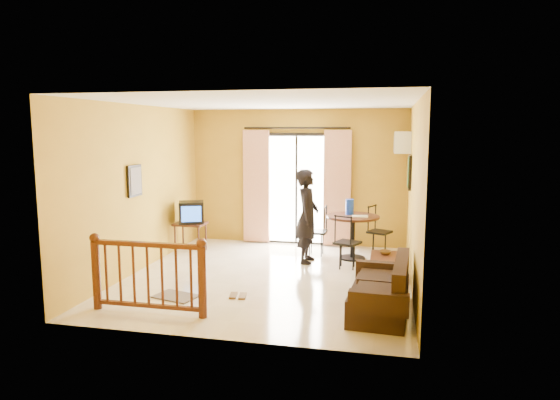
% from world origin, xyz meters
% --- Properties ---
extents(ground, '(5.00, 5.00, 0.00)m').
position_xyz_m(ground, '(0.00, 0.00, 0.00)').
color(ground, beige).
rests_on(ground, ground).
extents(room_shell, '(5.00, 5.00, 5.00)m').
position_xyz_m(room_shell, '(0.00, 0.00, 1.70)').
color(room_shell, white).
rests_on(room_shell, ground).
extents(balcony_door, '(2.25, 0.14, 2.46)m').
position_xyz_m(balcony_door, '(0.00, 2.43, 1.19)').
color(balcony_door, black).
rests_on(balcony_door, ground).
extents(tv_table, '(0.58, 0.48, 0.58)m').
position_xyz_m(tv_table, '(-1.90, 1.32, 0.50)').
color(tv_table, black).
rests_on(tv_table, ground).
extents(television, '(0.59, 0.56, 0.42)m').
position_xyz_m(television, '(-1.87, 1.32, 0.79)').
color(television, black).
rests_on(television, tv_table).
extents(picture_left, '(0.05, 0.42, 0.52)m').
position_xyz_m(picture_left, '(-2.22, -0.20, 1.55)').
color(picture_left, black).
rests_on(picture_left, room_shell).
extents(dining_table, '(0.98, 0.98, 0.81)m').
position_xyz_m(dining_table, '(1.24, 1.47, 0.65)').
color(dining_table, black).
rests_on(dining_table, ground).
extents(water_jug, '(0.15, 0.15, 0.29)m').
position_xyz_m(water_jug, '(1.17, 1.59, 0.96)').
color(water_jug, '#1537CB').
rests_on(water_jug, dining_table).
extents(serving_tray, '(0.29, 0.20, 0.02)m').
position_xyz_m(serving_tray, '(1.38, 1.37, 0.82)').
color(serving_tray, beige).
rests_on(serving_tray, dining_table).
extents(dining_chairs, '(1.65, 1.58, 0.95)m').
position_xyz_m(dining_chairs, '(1.16, 1.42, 0.00)').
color(dining_chairs, black).
rests_on(dining_chairs, ground).
extents(air_conditioner, '(0.31, 0.60, 0.40)m').
position_xyz_m(air_conditioner, '(2.09, 1.95, 2.15)').
color(air_conditioner, white).
rests_on(air_conditioner, room_shell).
extents(botanical_print, '(0.05, 0.50, 0.60)m').
position_xyz_m(botanical_print, '(2.22, 1.30, 1.65)').
color(botanical_print, black).
rests_on(botanical_print, room_shell).
extents(coffee_table, '(0.46, 0.82, 0.37)m').
position_xyz_m(coffee_table, '(1.85, 0.33, 0.24)').
color(coffee_table, black).
rests_on(coffee_table, ground).
extents(bowl, '(0.23, 0.23, 0.06)m').
position_xyz_m(bowl, '(1.85, 0.46, 0.40)').
color(bowl, brown).
rests_on(bowl, coffee_table).
extents(sofa, '(0.79, 1.56, 0.73)m').
position_xyz_m(sofa, '(1.85, -1.24, 0.27)').
color(sofa, black).
rests_on(sofa, ground).
extents(standing_person, '(0.41, 0.62, 1.69)m').
position_xyz_m(standing_person, '(0.46, 1.07, 0.84)').
color(standing_person, black).
rests_on(standing_person, ground).
extents(stair_balustrade, '(1.63, 0.13, 1.04)m').
position_xyz_m(stair_balustrade, '(-1.15, -1.90, 0.56)').
color(stair_balustrade, '#471E0F').
rests_on(stair_balustrade, ground).
extents(doormat, '(0.68, 0.54, 0.02)m').
position_xyz_m(doormat, '(-1.07, -1.24, 0.01)').
color(doormat, '#62584F').
rests_on(doormat, ground).
extents(sandals, '(0.28, 0.26, 0.03)m').
position_xyz_m(sandals, '(-0.20, -1.04, 0.01)').
color(sandals, brown).
rests_on(sandals, ground).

